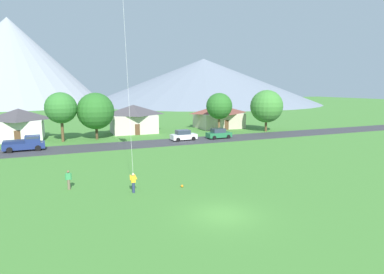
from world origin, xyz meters
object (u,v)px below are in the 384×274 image
object	(u,v)px
house_right_center	(134,118)
tree_far_right	(267,106)
house_leftmost	(219,116)
parked_car_white_west_end	(183,135)
tree_near_right	(96,111)
house_left_center	(19,124)
pickup_truck_navy_west_side	(25,143)
tree_right_of_center	(61,108)
tree_near_left	(219,106)
parked_car_green_mid_west	(219,134)
watcher_person	(69,180)
soccer_ball	(182,186)

from	to	relation	value
house_right_center	tree_far_right	xyz separation A→B (m)	(24.50, -7.97, 2.17)
house_leftmost	house_right_center	world-z (taller)	house_right_center
house_right_center	parked_car_white_west_end	bearing A→B (deg)	-65.14
tree_near_right	house_left_center	bearing A→B (deg)	159.27
tree_near_right	pickup_truck_navy_west_side	distance (m)	12.51
tree_right_of_center	tree_near_right	xyz separation A→B (m)	(5.28, 0.33, -0.67)
tree_near_left	parked_car_green_mid_west	xyz separation A→B (m)	(-3.13, -6.05, -4.23)
tree_near_left	tree_far_right	bearing A→B (deg)	-9.24
tree_right_of_center	house_left_center	bearing A→B (deg)	143.73
house_left_center	watcher_person	bearing A→B (deg)	-77.37
house_right_center	parked_car_green_mid_west	xyz separation A→B (m)	(11.80, -12.46, -1.90)
tree_far_right	pickup_truck_navy_west_side	size ratio (longest dim) A/B	1.53
house_right_center	house_leftmost	bearing A→B (deg)	1.82
pickup_truck_navy_west_side	soccer_ball	xyz separation A→B (m)	(14.34, -22.98, -0.94)
house_left_center	tree_right_of_center	world-z (taller)	tree_right_of_center
tree_near_left	tree_far_right	size ratio (longest dim) A/B	0.93
house_right_center	parked_car_green_mid_west	world-z (taller)	house_right_center
tree_right_of_center	parked_car_white_west_end	size ratio (longest dim) A/B	1.85
watcher_person	tree_near_left	bearing A→B (deg)	42.65
house_leftmost	soccer_ball	xyz separation A→B (m)	(-21.58, -35.25, -2.40)
parked_car_green_mid_west	tree_right_of_center	bearing A→B (deg)	164.30
house_right_center	tree_right_of_center	bearing A→B (deg)	-156.16
tree_far_right	soccer_ball	xyz separation A→B (m)	(-27.62, -26.69, -4.81)
parked_car_green_mid_west	pickup_truck_navy_west_side	size ratio (longest dim) A/B	0.80
pickup_truck_navy_west_side	parked_car_white_west_end	bearing A→B (deg)	-0.90
parked_car_green_mid_west	house_left_center	bearing A→B (deg)	159.36
parked_car_white_west_end	watcher_person	xyz separation A→B (m)	(-17.89, -19.46, 0.01)
tree_far_right	tree_near_left	bearing A→B (deg)	170.76
house_right_center	soccer_ball	size ratio (longest dim) A/B	36.60
house_right_center	tree_near_left	world-z (taller)	tree_near_left
tree_right_of_center	watcher_person	bearing A→B (deg)	-89.26
tree_near_left	parked_car_green_mid_west	bearing A→B (deg)	-117.37
soccer_ball	pickup_truck_navy_west_side	bearing A→B (deg)	121.97
parked_car_green_mid_west	pickup_truck_navy_west_side	distance (m)	29.27
house_left_center	pickup_truck_navy_west_side	distance (m)	11.16
parked_car_green_mid_west	soccer_ball	bearing A→B (deg)	-123.89
parked_car_white_west_end	soccer_ball	size ratio (longest dim) A/B	17.76
pickup_truck_navy_west_side	soccer_ball	distance (m)	27.10
tree_near_right	pickup_truck_navy_west_side	size ratio (longest dim) A/B	1.47
tree_far_right	tree_near_right	bearing A→B (deg)	175.14
parked_car_white_west_end	pickup_truck_navy_west_side	world-z (taller)	pickup_truck_navy_west_side
tree_right_of_center	parked_car_white_west_end	bearing A→B (deg)	-19.51
parked_car_white_west_end	parked_car_green_mid_west	size ratio (longest dim) A/B	1.00
tree_far_right	parked_car_green_mid_west	xyz separation A→B (m)	(-12.70, -4.49, -4.07)
tree_far_right	soccer_ball	bearing A→B (deg)	-135.97
house_leftmost	tree_right_of_center	world-z (taller)	tree_right_of_center
tree_near_right	tree_far_right	bearing A→B (deg)	-4.86
tree_far_right	watcher_person	bearing A→B (deg)	-147.41
tree_right_of_center	tree_far_right	bearing A→B (deg)	-3.67
house_right_center	parked_car_green_mid_west	distance (m)	17.27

